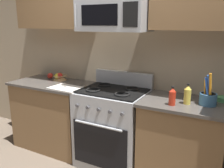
{
  "coord_description": "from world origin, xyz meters",
  "views": [
    {
      "loc": [
        1.24,
        -1.66,
        1.66
      ],
      "look_at": [
        0.06,
        0.55,
        1.03
      ],
      "focal_mm": 38.51,
      "sensor_mm": 36.0,
      "label": 1
    }
  ],
  "objects_px": {
    "bottle_hot_sauce": "(172,97)",
    "bottle_oil": "(187,95)",
    "utensil_crock": "(208,98)",
    "fruit_basket": "(60,77)",
    "range_oven": "(113,126)",
    "apple_loose": "(50,76)",
    "cutting_board": "(66,88)",
    "prep_bowl": "(223,99)",
    "microwave": "(114,16)"
  },
  "relations": [
    {
      "from": "bottle_oil",
      "to": "bottle_hot_sauce",
      "type": "distance_m",
      "value": 0.16
    },
    {
      "from": "cutting_board",
      "to": "bottle_hot_sauce",
      "type": "xyz_separation_m",
      "value": [
        1.26,
        0.01,
        0.08
      ]
    },
    {
      "from": "fruit_basket",
      "to": "apple_loose",
      "type": "height_order",
      "value": "fruit_basket"
    },
    {
      "from": "range_oven",
      "to": "bottle_hot_sauce",
      "type": "xyz_separation_m",
      "value": [
        0.72,
        -0.16,
        0.52
      ]
    },
    {
      "from": "fruit_basket",
      "to": "apple_loose",
      "type": "relative_size",
      "value": 2.38
    },
    {
      "from": "apple_loose",
      "to": "bottle_hot_sauce",
      "type": "bearing_deg",
      "value": -9.99
    },
    {
      "from": "apple_loose",
      "to": "prep_bowl",
      "type": "distance_m",
      "value": 2.22
    },
    {
      "from": "apple_loose",
      "to": "prep_bowl",
      "type": "bearing_deg",
      "value": 0.92
    },
    {
      "from": "bottle_oil",
      "to": "prep_bowl",
      "type": "relative_size",
      "value": 1.62
    },
    {
      "from": "cutting_board",
      "to": "bottle_oil",
      "type": "distance_m",
      "value": 1.38
    },
    {
      "from": "bottle_oil",
      "to": "utensil_crock",
      "type": "bearing_deg",
      "value": 19.82
    },
    {
      "from": "microwave",
      "to": "cutting_board",
      "type": "height_order",
      "value": "microwave"
    },
    {
      "from": "microwave",
      "to": "range_oven",
      "type": "bearing_deg",
      "value": -89.98
    },
    {
      "from": "microwave",
      "to": "fruit_basket",
      "type": "height_order",
      "value": "microwave"
    },
    {
      "from": "bottle_hot_sauce",
      "to": "bottle_oil",
      "type": "bearing_deg",
      "value": 40.95
    },
    {
      "from": "apple_loose",
      "to": "cutting_board",
      "type": "distance_m",
      "value": 0.64
    },
    {
      "from": "utensil_crock",
      "to": "fruit_basket",
      "type": "bearing_deg",
      "value": 175.77
    },
    {
      "from": "microwave",
      "to": "bottle_hot_sauce",
      "type": "bearing_deg",
      "value": -14.51
    },
    {
      "from": "microwave",
      "to": "utensil_crock",
      "type": "xyz_separation_m",
      "value": [
        1.02,
        -0.02,
        -0.77
      ]
    },
    {
      "from": "fruit_basket",
      "to": "prep_bowl",
      "type": "xyz_separation_m",
      "value": [
        2.05,
        0.04,
        -0.02
      ]
    },
    {
      "from": "microwave",
      "to": "apple_loose",
      "type": "distance_m",
      "value": 1.35
    },
    {
      "from": "utensil_crock",
      "to": "bottle_hot_sauce",
      "type": "relative_size",
      "value": 1.69
    },
    {
      "from": "fruit_basket",
      "to": "cutting_board",
      "type": "bearing_deg",
      "value": -41.05
    },
    {
      "from": "apple_loose",
      "to": "prep_bowl",
      "type": "relative_size",
      "value": 0.65
    },
    {
      "from": "range_oven",
      "to": "bottle_oil",
      "type": "xyz_separation_m",
      "value": [
        0.84,
        -0.06,
        0.53
      ]
    },
    {
      "from": "range_oven",
      "to": "utensil_crock",
      "type": "bearing_deg",
      "value": 0.48
    },
    {
      "from": "apple_loose",
      "to": "prep_bowl",
      "type": "height_order",
      "value": "apple_loose"
    },
    {
      "from": "apple_loose",
      "to": "cutting_board",
      "type": "bearing_deg",
      "value": -31.13
    },
    {
      "from": "range_oven",
      "to": "bottle_hot_sauce",
      "type": "relative_size",
      "value": 5.86
    },
    {
      "from": "fruit_basket",
      "to": "bottle_oil",
      "type": "bearing_deg",
      "value": -6.76
    },
    {
      "from": "bottle_oil",
      "to": "fruit_basket",
      "type": "bearing_deg",
      "value": 173.24
    },
    {
      "from": "utensil_crock",
      "to": "bottle_oil",
      "type": "distance_m",
      "value": 0.19
    },
    {
      "from": "prep_bowl",
      "to": "cutting_board",
      "type": "bearing_deg",
      "value": -167.77
    },
    {
      "from": "fruit_basket",
      "to": "apple_loose",
      "type": "distance_m",
      "value": 0.18
    },
    {
      "from": "range_oven",
      "to": "cutting_board",
      "type": "distance_m",
      "value": 0.72
    },
    {
      "from": "cutting_board",
      "to": "apple_loose",
      "type": "bearing_deg",
      "value": 148.87
    },
    {
      "from": "microwave",
      "to": "prep_bowl",
      "type": "xyz_separation_m",
      "value": [
        1.14,
        0.17,
        -0.81
      ]
    },
    {
      "from": "cutting_board",
      "to": "bottle_hot_sauce",
      "type": "distance_m",
      "value": 1.26
    },
    {
      "from": "utensil_crock",
      "to": "prep_bowl",
      "type": "xyz_separation_m",
      "value": [
        0.12,
        0.19,
        -0.04
      ]
    },
    {
      "from": "utensil_crock",
      "to": "bottle_oil",
      "type": "bearing_deg",
      "value": -160.18
    },
    {
      "from": "utensil_crock",
      "to": "bottle_hot_sauce",
      "type": "distance_m",
      "value": 0.34
    },
    {
      "from": "range_oven",
      "to": "fruit_basket",
      "type": "distance_m",
      "value": 1.04
    },
    {
      "from": "apple_loose",
      "to": "prep_bowl",
      "type": "xyz_separation_m",
      "value": [
        2.22,
        0.04,
        -0.02
      ]
    },
    {
      "from": "fruit_basket",
      "to": "range_oven",
      "type": "bearing_deg",
      "value": -9.44
    },
    {
      "from": "apple_loose",
      "to": "bottle_oil",
      "type": "height_order",
      "value": "bottle_oil"
    },
    {
      "from": "microwave",
      "to": "bottle_oil",
      "type": "xyz_separation_m",
      "value": [
        0.84,
        -0.08,
        -0.74
      ]
    },
    {
      "from": "cutting_board",
      "to": "range_oven",
      "type": "bearing_deg",
      "value": 17.59
    },
    {
      "from": "range_oven",
      "to": "microwave",
      "type": "height_order",
      "value": "microwave"
    },
    {
      "from": "range_oven",
      "to": "bottle_oil",
      "type": "height_order",
      "value": "bottle_oil"
    },
    {
      "from": "range_oven",
      "to": "fruit_basket",
      "type": "height_order",
      "value": "range_oven"
    }
  ]
}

